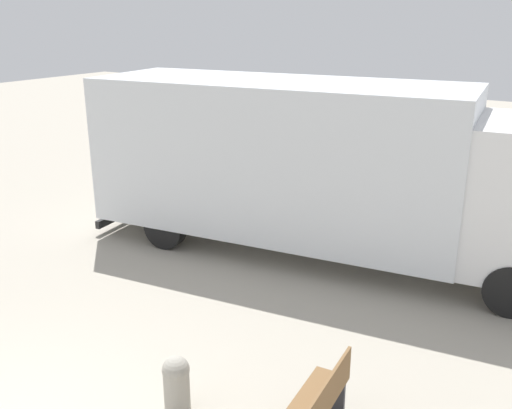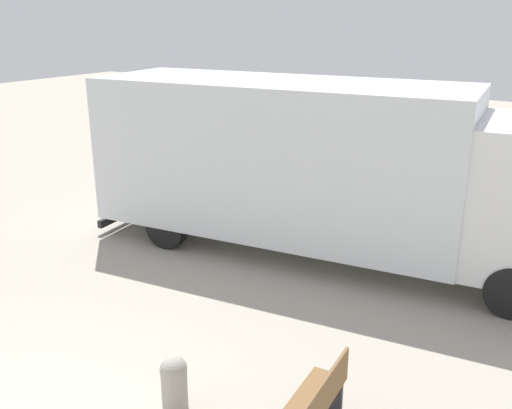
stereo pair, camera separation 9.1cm
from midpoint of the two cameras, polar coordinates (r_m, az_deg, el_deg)
delivery_truck at (r=10.63m, az=6.07°, el=4.22°), size 8.96×3.50×3.23m
bollard_near_bench at (r=6.92m, az=-7.80°, el=-17.08°), size 0.32×0.32×0.69m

